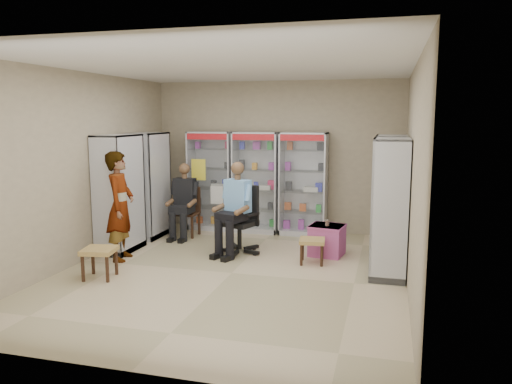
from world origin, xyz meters
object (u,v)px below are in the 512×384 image
(cabinet_back_mid, at_px, (256,182))
(office_chair, at_px, (239,220))
(seated_shopkeeper, at_px, (239,211))
(cabinet_back_left, at_px, (212,181))
(woven_stool_b, at_px, (100,263))
(cabinet_right_near, at_px, (390,208))
(cabinet_left_far, at_px, (149,185))
(woven_stool_a, at_px, (312,251))
(wooden_chair, at_px, (187,212))
(cabinet_back_right, at_px, (303,184))
(cabinet_left_near, at_px, (119,194))
(standing_man, at_px, (120,206))
(pink_trunk, at_px, (327,240))
(cabinet_right_far, at_px, (390,196))

(cabinet_back_mid, height_order, office_chair, cabinet_back_mid)
(seated_shopkeeper, bearing_deg, cabinet_back_left, 142.65)
(cabinet_back_mid, height_order, woven_stool_b, cabinet_back_mid)
(cabinet_back_left, xyz_separation_m, cabinet_right_near, (3.53, -2.23, 0.00))
(cabinet_left_far, bearing_deg, woven_stool_a, 73.37)
(wooden_chair, distance_m, woven_stool_a, 2.89)
(cabinet_back_right, distance_m, seated_shopkeeper, 1.87)
(cabinet_back_right, relative_size, cabinet_left_near, 1.00)
(seated_shopkeeper, bearing_deg, woven_stool_a, 8.41)
(cabinet_left_near, relative_size, standing_man, 1.14)
(pink_trunk, bearing_deg, cabinet_right_far, 14.56)
(office_chair, relative_size, standing_man, 0.65)
(seated_shopkeeper, bearing_deg, cabinet_right_near, 6.49)
(cabinet_back_right, bearing_deg, office_chair, -116.80)
(cabinet_back_left, distance_m, office_chair, 1.99)
(cabinet_left_far, bearing_deg, woven_stool_b, 10.67)
(cabinet_right_near, xyz_separation_m, standing_man, (-4.17, -0.27, -0.12))
(cabinet_left_near, bearing_deg, cabinet_left_far, 180.00)
(cabinet_right_far, relative_size, woven_stool_b, 4.53)
(cabinet_back_right, xyz_separation_m, cabinet_right_near, (1.63, -2.23, 0.00))
(cabinet_right_far, xyz_separation_m, woven_stool_b, (-3.99, -2.30, -0.78))
(cabinet_right_far, relative_size, seated_shopkeeper, 1.37)
(cabinet_back_right, bearing_deg, cabinet_left_near, -144.35)
(cabinet_back_left, distance_m, woven_stool_b, 3.55)
(cabinet_left_near, xyz_separation_m, woven_stool_a, (3.30, 0.11, -0.80))
(woven_stool_b, bearing_deg, seated_shopkeeper, 48.94)
(cabinet_back_right, distance_m, cabinet_right_far, 1.98)
(cabinet_left_far, xyz_separation_m, cabinet_left_near, (0.00, -1.10, 0.00))
(cabinet_left_near, height_order, standing_man, cabinet_left_near)
(cabinet_left_near, relative_size, pink_trunk, 3.78)
(cabinet_left_far, bearing_deg, cabinet_back_right, 108.19)
(woven_stool_b, bearing_deg, cabinet_right_far, 30.02)
(seated_shopkeeper, bearing_deg, cabinet_back_right, 83.43)
(cabinet_back_right, relative_size, office_chair, 1.74)
(cabinet_back_left, height_order, seated_shopkeeper, cabinet_back_left)
(seated_shopkeeper, distance_m, woven_stool_b, 2.40)
(cabinet_right_far, xyz_separation_m, woven_stool_a, (-1.16, -0.79, -0.80))
(woven_stool_b, height_order, standing_man, standing_man)
(cabinet_back_mid, relative_size, standing_man, 1.14)
(cabinet_right_far, height_order, woven_stool_a, cabinet_right_far)
(cabinet_right_far, bearing_deg, cabinet_right_near, -180.00)
(office_chair, xyz_separation_m, pink_trunk, (1.46, 0.23, -0.32))
(cabinet_right_near, xyz_separation_m, cabinet_left_far, (-4.46, 1.30, 0.00))
(cabinet_back_mid, bearing_deg, woven_stool_a, -53.40)
(wooden_chair, relative_size, woven_stool_a, 2.39)
(cabinet_right_far, bearing_deg, standing_man, 108.15)
(cabinet_left_near, relative_size, woven_stool_b, 4.53)
(cabinet_right_far, distance_m, woven_stool_a, 1.61)
(cabinet_right_near, xyz_separation_m, office_chair, (-2.45, 0.62, -0.43))
(wooden_chair, bearing_deg, pink_trunk, -13.21)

